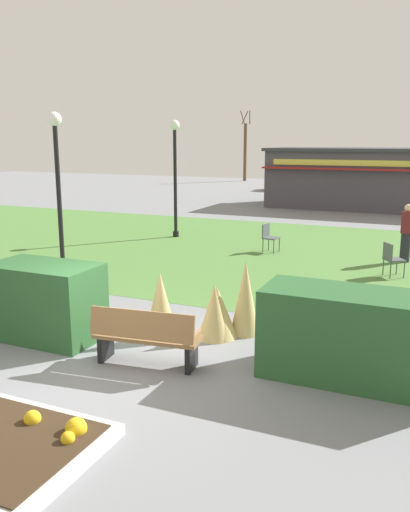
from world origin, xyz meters
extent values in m
plane|color=slate|center=(0.00, 0.00, 0.00)|extent=(80.00, 80.00, 0.00)
cube|color=#4C7A38|center=(0.00, 9.04, 0.00)|extent=(36.00, 12.00, 0.01)
sphere|color=gold|center=(0.87, -2.25, 0.19)|extent=(0.26, 0.26, 0.26)
sphere|color=gold|center=(0.92, -2.46, 0.19)|extent=(0.16, 0.16, 0.16)
sphere|color=gold|center=(0.25, -2.28, 0.19)|extent=(0.21, 0.21, 0.21)
cube|color=olive|center=(0.50, 0.06, 0.45)|extent=(1.75, 0.69, 0.06)
cube|color=olive|center=(0.53, -0.16, 0.73)|extent=(1.70, 0.34, 0.44)
cube|color=black|center=(-0.22, -0.04, 0.23)|extent=(0.14, 0.45, 0.45)
cube|color=black|center=(1.23, 0.15, 0.23)|extent=(0.14, 0.45, 0.45)
cube|color=olive|center=(-0.30, -0.05, 0.57)|extent=(0.12, 0.44, 0.06)
cube|color=olive|center=(1.31, 0.16, 0.57)|extent=(0.12, 0.44, 0.06)
cube|color=#28562B|center=(-1.73, 0.33, 0.68)|extent=(1.95, 1.10, 1.36)
cube|color=#28562B|center=(3.55, 0.82, 0.67)|extent=(2.69, 1.10, 1.34)
cone|color=tan|center=(1.45, 1.96, 0.69)|extent=(0.53, 0.53, 1.37)
cone|color=tan|center=(1.04, 1.50, 0.51)|extent=(0.57, 0.57, 1.03)
cone|color=tan|center=(1.05, 1.63, 0.46)|extent=(0.74, 0.74, 0.91)
cone|color=tan|center=(0.16, 1.12, 0.61)|extent=(0.60, 0.60, 1.22)
cylinder|color=black|center=(-4.46, 4.21, 0.10)|extent=(0.22, 0.22, 0.20)
cylinder|color=black|center=(-4.46, 4.21, 1.92)|extent=(0.12, 0.12, 3.83)
sphere|color=white|center=(-4.46, 4.21, 3.99)|extent=(0.36, 0.36, 0.36)
cylinder|color=black|center=(-4.22, 10.33, 0.10)|extent=(0.22, 0.22, 0.20)
cylinder|color=black|center=(-4.22, 10.33, 1.92)|extent=(0.12, 0.12, 3.83)
sphere|color=white|center=(-4.22, 10.33, 3.99)|extent=(0.36, 0.36, 0.36)
cylinder|color=#2D4233|center=(3.05, 0.59, 0.42)|extent=(0.52, 0.52, 0.84)
cube|color=#47424C|center=(0.89, 21.89, 1.46)|extent=(9.55, 4.09, 2.92)
cube|color=#333338|center=(0.89, 21.89, 3.00)|extent=(9.85, 4.39, 0.16)
cube|color=maroon|center=(0.89, 19.66, 2.10)|extent=(9.65, 0.36, 0.08)
cube|color=#D8CC4C|center=(0.89, 19.82, 2.39)|extent=(8.60, 0.04, 0.28)
cube|color=#4C5156|center=(-0.22, 9.12, 0.45)|extent=(0.51, 0.51, 0.04)
cube|color=#4C5156|center=(-0.42, 9.16, 0.67)|extent=(0.12, 0.44, 0.44)
cylinder|color=#4C5156|center=(-0.07, 8.90, 0.23)|extent=(0.03, 0.03, 0.45)
cylinder|color=#4C5156|center=(0.00, 9.27, 0.23)|extent=(0.03, 0.03, 0.45)
cylinder|color=#4C5156|center=(-0.45, 8.97, 0.23)|extent=(0.03, 0.03, 0.45)
cylinder|color=#4C5156|center=(-0.38, 9.34, 0.23)|extent=(0.03, 0.03, 0.45)
cube|color=#4C5156|center=(3.59, 7.44, 0.45)|extent=(0.61, 0.61, 0.04)
cube|color=#4C5156|center=(3.42, 7.33, 0.67)|extent=(0.28, 0.39, 0.44)
cylinder|color=#4C5156|center=(3.85, 7.39, 0.23)|extent=(0.03, 0.03, 0.45)
cylinder|color=#4C5156|center=(3.65, 7.71, 0.23)|extent=(0.03, 0.03, 0.45)
cylinder|color=#4C5156|center=(3.54, 7.18, 0.23)|extent=(0.03, 0.03, 0.45)
cylinder|color=#4C5156|center=(3.33, 7.50, 0.23)|extent=(0.03, 0.03, 0.45)
cylinder|color=#23232D|center=(3.74, 9.38, 0.42)|extent=(0.28, 0.28, 0.85)
cylinder|color=maroon|center=(3.74, 9.38, 1.16)|extent=(0.34, 0.34, 0.62)
sphere|color=beige|center=(3.74, 9.38, 1.58)|extent=(0.22, 0.22, 0.22)
cube|color=maroon|center=(-4.69, 29.86, 0.55)|extent=(4.36, 2.20, 0.60)
cube|color=black|center=(-4.84, 29.85, 0.98)|extent=(2.45, 1.80, 0.44)
cylinder|color=black|center=(-3.48, 30.91, 0.32)|extent=(0.66, 0.28, 0.64)
cylinder|color=black|center=(-3.30, 29.08, 0.32)|extent=(0.66, 0.28, 0.64)
cylinder|color=black|center=(-6.08, 30.65, 0.32)|extent=(0.66, 0.28, 0.64)
cylinder|color=black|center=(-5.89, 28.82, 0.32)|extent=(0.66, 0.28, 0.64)
cylinder|color=brown|center=(-11.10, 37.06, 2.42)|extent=(0.28, 0.28, 4.85)
cylinder|color=brown|center=(-10.77, 37.17, 5.35)|extent=(0.25, 0.58, 1.12)
cylinder|color=brown|center=(-11.28, 37.37, 5.35)|extent=(0.54, 0.36, 1.12)
cylinder|color=brown|center=(-11.27, 36.76, 5.35)|extent=(0.54, 0.35, 1.12)
camera|label=1|loc=(4.51, -6.75, 3.48)|focal=37.16mm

